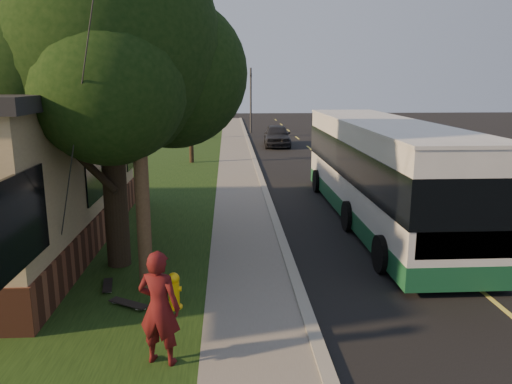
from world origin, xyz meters
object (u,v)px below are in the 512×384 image
(utility_pole, at_px, (136,74))
(distant_car, at_px, (277,135))
(skateboard_spare, at_px, (129,304))
(bare_tree_far, at_px, (208,113))
(traffic_signal, at_px, (251,96))
(fire_hydrant, at_px, (174,291))
(transit_bus, at_px, (382,169))
(skateboarder, at_px, (159,308))
(leafy_tree, at_px, (109,50))
(skateboard_main, at_px, (108,285))
(bare_tree_near, at_px, (191,124))

(utility_pole, height_order, distant_car, utility_pole)
(skateboard_spare, relative_size, distant_car, 0.20)
(bare_tree_far, distance_m, traffic_signal, 5.44)
(skateboard_spare, bearing_deg, fire_hydrant, -6.49)
(fire_hydrant, distance_m, transit_bus, 8.70)
(skateboarder, bearing_deg, skateboard_spare, -49.35)
(bare_tree_far, relative_size, transit_bus, 0.34)
(leafy_tree, bearing_deg, traffic_signal, 81.53)
(leafy_tree, height_order, skateboard_main, leafy_tree)
(bare_tree_near, height_order, bare_tree_far, bare_tree_near)
(leafy_tree, xyz_separation_m, distant_car, (6.07, 22.49, -4.42))
(traffic_signal, height_order, transit_bus, traffic_signal)
(transit_bus, relative_size, skateboarder, 6.37)
(utility_pole, xyz_separation_m, bare_tree_far, (0.31, 29.01, -2.63))
(transit_bus, distance_m, skateboard_spare, 9.34)
(leafy_tree, bearing_deg, bare_tree_near, 87.50)
(utility_pole, height_order, leafy_tree, utility_pole)
(transit_bus, height_order, skateboard_spare, transit_bus)
(utility_pole, height_order, bare_tree_far, utility_pole)
(leafy_tree, bearing_deg, distant_car, 74.89)
(bare_tree_near, relative_size, skateboard_spare, 4.95)
(leafy_tree, xyz_separation_m, skateboard_spare, (0.65, -2.54, -5.03))
(utility_pole, bearing_deg, skateboarder, -76.68)
(bare_tree_far, bearing_deg, skateboard_spare, -91.00)
(distant_car, bearing_deg, skateboarder, -96.65)
(fire_hydrant, relative_size, leafy_tree, 0.09)
(bare_tree_near, xyz_separation_m, traffic_signal, (4.00, 16.00, 1.01))
(traffic_signal, distance_m, distant_car, 9.29)
(skateboarder, bearing_deg, skateboard_main, -46.09)
(leafy_tree, bearing_deg, bare_tree_far, 87.55)
(fire_hydrant, height_order, utility_pole, utility_pole)
(bare_tree_near, distance_m, traffic_signal, 16.52)
(skateboard_main, height_order, skateboard_spare, skateboard_spare)
(skateboarder, relative_size, distant_car, 0.43)
(bare_tree_far, xyz_separation_m, distant_car, (4.90, -4.86, -1.26))
(skateboard_spare, bearing_deg, skateboarder, -66.06)
(bare_tree_far, xyz_separation_m, skateboarder, (0.39, -31.96, -0.99))
(skateboarder, xyz_separation_m, skateboard_spare, (-0.92, 2.07, -0.88))
(transit_bus, bearing_deg, distant_car, 94.52)
(bare_tree_far, xyz_separation_m, skateboard_spare, (-0.52, -29.90, -1.87))
(leafy_tree, xyz_separation_m, skateboarder, (1.56, -4.61, -4.15))
(transit_bus, xyz_separation_m, distant_car, (-1.50, 18.97, -0.99))
(bare_tree_far, distance_m, distant_car, 7.02)
(bare_tree_far, bearing_deg, skateboard_main, -92.30)
(fire_hydrant, bearing_deg, bare_tree_near, 92.86)
(bare_tree_far, bearing_deg, distant_car, -44.74)
(fire_hydrant, xyz_separation_m, leafy_tree, (-1.57, 2.65, 4.73))
(traffic_signal, relative_size, distant_car, 1.25)
(fire_hydrant, xyz_separation_m, distant_car, (4.50, 25.14, 0.31))
(traffic_signal, bearing_deg, transit_bus, -84.05)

